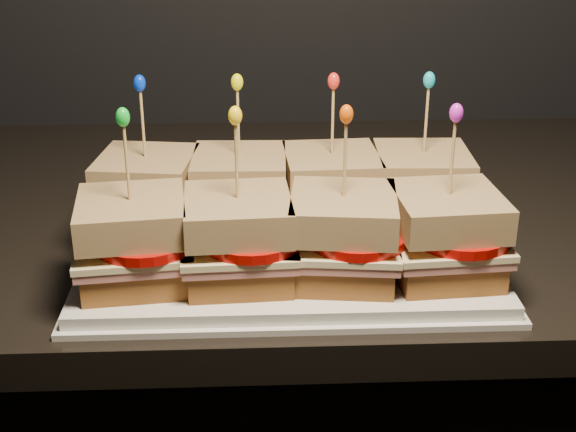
{
  "coord_description": "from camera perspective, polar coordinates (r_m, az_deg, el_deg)",
  "views": [
    {
      "loc": [
        -0.55,
        0.8,
        1.31
      ],
      "look_at": [
        -0.52,
        1.51,
        1.0
      ],
      "focal_mm": 50.0,
      "sensor_mm": 36.0,
      "label": 1
    }
  ],
  "objects": [
    {
      "name": "sandwich_5_bread_bot",
      "position": [
        0.74,
        -3.48,
        -3.57
      ],
      "size": [
        0.1,
        0.1,
        0.03
      ],
      "primitive_type": "cube",
      "rotation": [
        0.0,
        0.0,
        0.06
      ],
      "color": "brown",
      "rests_on": "platter"
    },
    {
      "name": "sandwich_5_pick",
      "position": [
        0.7,
        -3.68,
        3.59
      ],
      "size": [
        0.0,
        0.0,
        0.09
      ],
      "primitive_type": "cylinder",
      "color": "tan",
      "rests_on": "sandwich_5_bread_top"
    },
    {
      "name": "sandwich_7_cheese",
      "position": [
        0.74,
        11.12,
        -1.59
      ],
      "size": [
        0.11,
        0.11,
        0.01
      ],
      "primitive_type": "cube",
      "rotation": [
        0.0,
        0.0,
        0.07
      ],
      "color": "#FCECA9",
      "rests_on": "sandwich_7_ham"
    },
    {
      "name": "granite_slab",
      "position": [
        0.97,
        -0.04,
        0.2
      ],
      "size": [
        2.47,
        0.64,
        0.04
      ],
      "primitive_type": "cube",
      "color": "black",
      "rests_on": "cabinet"
    },
    {
      "name": "sandwich_2_pick",
      "position": [
        0.81,
        3.19,
        6.46
      ],
      "size": [
        0.0,
        0.0,
        0.09
      ],
      "primitive_type": "cylinder",
      "color": "tan",
      "rests_on": "sandwich_2_bread_top"
    },
    {
      "name": "sandwich_4_frill",
      "position": [
        0.69,
        -11.67,
        6.91
      ],
      "size": [
        0.01,
        0.01,
        0.02
      ],
      "primitive_type": "ellipsoid",
      "color": "green",
      "rests_on": "sandwich_4_pick"
    },
    {
      "name": "sandwich_6_ham",
      "position": [
        0.73,
        3.88,
        -2.25
      ],
      "size": [
        0.11,
        0.11,
        0.01
      ],
      "primitive_type": "cube",
      "rotation": [
        0.0,
        0.0,
        -0.11
      ],
      "color": "#CA7066",
      "rests_on": "sandwich_6_bread_bot"
    },
    {
      "name": "sandwich_3_ham",
      "position": [
        0.85,
        9.41,
        1.24
      ],
      "size": [
        0.1,
        0.1,
        0.01
      ],
      "primitive_type": "cube",
      "rotation": [
        0.0,
        0.0,
        -0.04
      ],
      "color": "#CA7066",
      "rests_on": "sandwich_3_bread_bot"
    },
    {
      "name": "sandwich_7_frill",
      "position": [
        0.7,
        11.88,
        7.2
      ],
      "size": [
        0.01,
        0.01,
        0.02
      ],
      "primitive_type": "ellipsoid",
      "color": "#CC23C3",
      "rests_on": "sandwich_7_pick"
    },
    {
      "name": "sandwich_1_bread_top",
      "position": [
        0.82,
        -3.48,
        3.3
      ],
      "size": [
        0.1,
        0.1,
        0.03
      ],
      "primitive_type": "cube",
      "rotation": [
        0.0,
        0.0,
        -0.03
      ],
      "color": "brown",
      "rests_on": "sandwich_1_tomato"
    },
    {
      "name": "sandwich_1_tomato",
      "position": [
        0.82,
        -2.61,
        1.83
      ],
      "size": [
        0.09,
        0.09,
        0.01
      ],
      "primitive_type": "cylinder",
      "color": "#B90C07",
      "rests_on": "sandwich_1_cheese"
    },
    {
      "name": "sandwich_5_ham",
      "position": [
        0.73,
        -3.51,
        -2.4
      ],
      "size": [
        0.11,
        0.1,
        0.01
      ],
      "primitive_type": "cube",
      "rotation": [
        0.0,
        0.0,
        0.06
      ],
      "color": "#CA7066",
      "rests_on": "sandwich_5_bread_bot"
    },
    {
      "name": "sandwich_0_bread_bot",
      "position": [
        0.84,
        -9.79,
        -0.13
      ],
      "size": [
        0.1,
        0.1,
        0.03
      ],
      "primitive_type": "cube",
      "rotation": [
        0.0,
        0.0,
        -0.13
      ],
      "color": "brown",
      "rests_on": "platter"
    },
    {
      "name": "sandwich_6_frill",
      "position": [
        0.69,
        4.17,
        7.24
      ],
      "size": [
        0.01,
        0.01,
        0.02
      ],
      "primitive_type": "ellipsoid",
      "color": "#E95108",
      "rests_on": "sandwich_6_pick"
    },
    {
      "name": "sandwich_3_pick",
      "position": [
        0.82,
        9.78,
        6.46
      ],
      "size": [
        0.0,
        0.0,
        0.09
      ],
      "primitive_type": "cylinder",
      "color": "tan",
      "rests_on": "sandwich_3_bread_top"
    },
    {
      "name": "sandwich_4_cheese",
      "position": [
        0.73,
        -10.91,
        -2.01
      ],
      "size": [
        0.11,
        0.11,
        0.01
      ],
      "primitive_type": "cube",
      "rotation": [
        0.0,
        0.0,
        0.11
      ],
      "color": "#FCECA9",
      "rests_on": "sandwich_4_ham"
    },
    {
      "name": "sandwich_1_bread_bot",
      "position": [
        0.84,
        -3.39,
        -0.02
      ],
      "size": [
        0.09,
        0.09,
        0.03
      ],
      "primitive_type": "cube",
      "rotation": [
        0.0,
        0.0,
        -0.03
      ],
      "color": "brown",
      "rests_on": "platter"
    },
    {
      "name": "sandwich_7_ham",
      "position": [
        0.75,
        11.08,
        -2.07
      ],
      "size": [
        0.11,
        0.1,
        0.01
      ],
      "primitive_type": "cube",
      "rotation": [
        0.0,
        0.0,
        0.07
      ],
      "color": "#CA7066",
      "rests_on": "sandwich_7_bread_bot"
    },
    {
      "name": "sandwich_0_pick",
      "position": [
        0.81,
        -10.27,
        6.19
      ],
      "size": [
        0.0,
        0.0,
        0.09
      ],
      "primitive_type": "cylinder",
      "color": "tan",
      "rests_on": "sandwich_0_bread_top"
    },
    {
      "name": "sandwich_3_bread_bot",
      "position": [
        0.85,
        9.34,
        0.21
      ],
      "size": [
        0.1,
        0.1,
        0.03
      ],
      "primitive_type": "cube",
      "rotation": [
        0.0,
        0.0,
        -0.04
      ],
      "color": "brown",
      "rests_on": "platter"
    },
    {
      "name": "sandwich_6_tomato",
      "position": [
        0.72,
        4.91,
        -1.41
      ],
      "size": [
        0.09,
        0.09,
        0.01
      ],
      "primitive_type": "cylinder",
      "color": "#B90C07",
      "rests_on": "sandwich_6_cheese"
    },
    {
      "name": "sandwich_3_cheese",
      "position": [
        0.85,
        9.44,
        1.68
      ],
      "size": [
        0.11,
        0.1,
        0.01
      ],
      "primitive_type": "cube",
      "rotation": [
        0.0,
        0.0,
        -0.04
      ],
      "color": "#FCECA9",
      "rests_on": "sandwich_3_ham"
    },
    {
      "name": "sandwich_5_bread_top",
      "position": [
        0.71,
        -3.58,
        0.12
      ],
      "size": [
        0.1,
        0.1,
        0.03
      ],
      "primitive_type": "cube",
      "rotation": [
        0.0,
        0.0,
        0.06
      ],
      "color": "brown",
      "rests_on": "sandwich_5_tomato"
    },
    {
      "name": "sandwich_2_frill",
      "position": [
        0.79,
        3.26,
        9.56
      ],
      "size": [
        0.01,
        0.01,
        0.02
      ],
      "primitive_type": "ellipsoid",
      "color": "red",
      "rests_on": "sandwich_2_pick"
    },
    {
      "name": "sandwich_0_tomato",
      "position": [
        0.83,
        -9.16,
        1.7
      ],
      "size": [
        0.09,
        0.09,
        0.01
      ],
      "primitive_type": "cylinder",
      "color": "#B90C07",
      "rests_on": "sandwich_0_cheese"
    },
    {
      "name": "sandwich_6_cheese",
      "position": [
        0.73,
        3.9,
        -1.76
      ],
      "size": [
        0.11,
        0.11,
        0.01
      ],
      "primitive_type": "cube",
      "rotation": [
        0.0,
        0.0,
        -0.11
      ],
      "color": "#FCECA9",
      "rests_on": "sandwich_6_ham"
    },
    {
      "name": "sandwich_7_bread_bot",
      "position": [
        0.76,
        10.98,
        -3.22
      ],
      "size": [
        0.1,
        0.1,
        0.03
      ],
      "primitive_type": "cube",
      "rotation": [
        0.0,
        0.0,
        0.07
      ],
      "color": "brown",
      "rests_on": "platter"
    },
    {
      "name": "sandwich_2_tomato",
      "position": [
        0.82,
        3.95,
        1.93
      ],
      "size": [
        0.09,
        0.09,
        0.01
      ],
      "primitive_type": "cylinder",
      "color": "#B90C07",
      "rests_on": "sandwich_2_cheese"
    },
    {
      "name": "sandwich_7_tomato",
      "position": [
        0.74,
        12.17,
        -1.24
      ],
      "size": [
        0.09,
        0.09,
        0.01
      ],
      "primitive_type": "cylinder",
      "color": "#B90C07",
      "rests_on": "sandwich_7_cheese"
    },
    {
      "name": "sandwich_6_bread_bot",
      "position": [
        0.74,
        3.85,
        -3.42
      ],
      "size": [
        0.1,
        0.1,
        0.03
      ],
      "primitive_type": "cube",
      "rotation": [
        0.0,
        0.0,
        -0.11
      ],
      "color": "brown",
      "rests_on": "platter"
    },
    {
      "name": "sandwich_2_bread_top",
      "position": [
        0.82,
        3.12,
        3.4
      ],
      "size": [
        0.1,
        0.1,
        0.03
      ],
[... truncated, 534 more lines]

